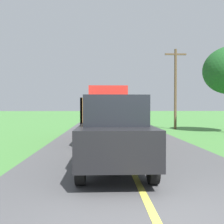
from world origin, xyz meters
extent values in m
plane|color=#47843D|center=(0.00, 0.00, 0.00)|extent=(200.00, 200.00, 0.00)
cube|color=#4C4C4F|center=(0.00, 0.00, 0.04)|extent=(6.40, 120.00, 0.08)
cube|color=#E0D64C|center=(0.00, 0.00, 0.08)|extent=(0.14, 108.00, 0.01)
cube|color=#2D2D30|center=(-0.45, 8.11, 0.68)|extent=(0.90, 5.51, 0.24)
cube|color=brown|center=(-0.45, 8.11, 0.88)|extent=(2.30, 5.80, 0.20)
cube|color=red|center=(-0.45, 10.06, 1.93)|extent=(2.10, 1.90, 1.90)
cube|color=black|center=(-0.45, 11.01, 2.26)|extent=(1.78, 0.02, 0.76)
cube|color=brown|center=(-1.56, 7.13, 1.53)|extent=(0.08, 3.85, 1.10)
cube|color=brown|center=(0.66, 7.13, 1.53)|extent=(0.08, 3.85, 1.10)
cube|color=brown|center=(-0.45, 5.25, 1.53)|extent=(2.30, 0.08, 1.10)
cube|color=brown|center=(-0.45, 9.02, 1.53)|extent=(2.30, 0.08, 1.10)
cylinder|color=black|center=(-1.50, 9.91, 0.58)|extent=(0.28, 1.00, 1.00)
cylinder|color=black|center=(0.60, 9.91, 0.58)|extent=(0.28, 1.00, 1.00)
cylinder|color=black|center=(-1.50, 6.51, 0.58)|extent=(0.28, 1.00, 1.00)
cylinder|color=black|center=(0.60, 6.51, 0.58)|extent=(0.28, 1.00, 1.00)
ellipsoid|color=gold|center=(-0.89, 7.68, 1.50)|extent=(0.54, 0.65, 0.45)
ellipsoid|color=#B9CB20|center=(0.03, 7.48, 1.46)|extent=(0.52, 0.57, 0.50)
ellipsoid|color=#AED11D|center=(0.11, 8.63, 1.48)|extent=(0.57, 0.59, 0.44)
ellipsoid|color=gold|center=(-0.76, 5.59, 1.46)|extent=(0.44, 0.42, 0.47)
ellipsoid|color=gold|center=(-0.14, 7.46, 1.17)|extent=(0.48, 0.46, 0.44)
ellipsoid|color=gold|center=(-0.61, 6.94, 1.20)|extent=(0.44, 0.54, 0.46)
ellipsoid|color=#B2C61F|center=(0.24, 7.17, 1.12)|extent=(0.43, 0.55, 0.41)
cylinder|color=brown|center=(4.91, 14.90, 3.10)|extent=(0.20, 0.20, 6.21)
cube|color=brown|center=(4.91, 14.90, 5.81)|extent=(1.66, 0.12, 0.12)
cube|color=black|center=(-0.47, 2.50, 0.90)|extent=(1.70, 4.10, 0.80)
cube|color=black|center=(-0.47, 2.30, 1.65)|extent=(1.44, 2.05, 0.70)
cylinder|color=black|center=(-1.24, 3.77, 0.40)|extent=(0.20, 0.64, 0.64)
cylinder|color=black|center=(0.30, 3.77, 0.40)|extent=(0.20, 0.64, 0.64)
cylinder|color=black|center=(-1.24, 1.22, 0.40)|extent=(0.20, 0.64, 0.64)
cylinder|color=black|center=(0.30, 1.22, 0.40)|extent=(0.20, 0.64, 0.64)
camera|label=1|loc=(-0.78, -3.96, 1.73)|focal=39.41mm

